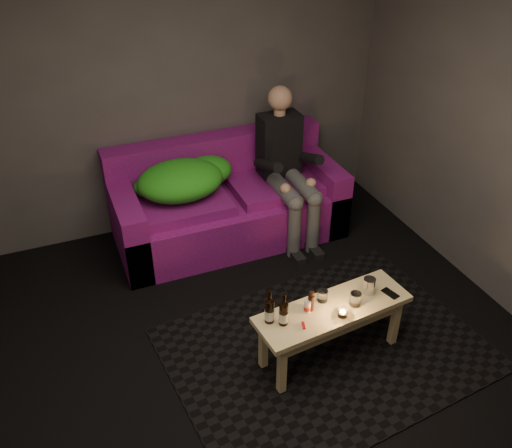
{
  "coord_description": "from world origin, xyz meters",
  "views": [
    {
      "loc": [
        -1.06,
        -2.28,
        2.92
      ],
      "look_at": [
        0.32,
        1.07,
        0.55
      ],
      "focal_mm": 38.0,
      "sensor_mm": 36.0,
      "label": 1
    }
  ],
  "objects_px": {
    "coffee_table": "(332,316)",
    "steel_cup": "(369,286)",
    "person": "(286,164)",
    "beer_bottle_b": "(284,313)",
    "beer_bottle_a": "(270,310)",
    "sofa": "(227,204)"
  },
  "relations": [
    {
      "from": "coffee_table",
      "to": "steel_cup",
      "type": "distance_m",
      "value": 0.33
    },
    {
      "from": "person",
      "to": "beer_bottle_b",
      "type": "xyz_separation_m",
      "value": [
        -0.76,
        -1.6,
        -0.17
      ]
    },
    {
      "from": "coffee_table",
      "to": "person",
      "type": "bearing_deg",
      "value": 76.58
    },
    {
      "from": "coffee_table",
      "to": "steel_cup",
      "type": "relative_size",
      "value": 9.64
    },
    {
      "from": "beer_bottle_a",
      "to": "beer_bottle_b",
      "type": "height_order",
      "value": "beer_bottle_a"
    },
    {
      "from": "steel_cup",
      "to": "beer_bottle_b",
      "type": "bearing_deg",
      "value": -175.05
    },
    {
      "from": "sofa",
      "to": "beer_bottle_b",
      "type": "xyz_separation_m",
      "value": [
        -0.24,
        -1.77,
        0.22
      ]
    },
    {
      "from": "coffee_table",
      "to": "beer_bottle_a",
      "type": "xyz_separation_m",
      "value": [
        -0.46,
        0.04,
        0.17
      ]
    },
    {
      "from": "person",
      "to": "coffee_table",
      "type": "xyz_separation_m",
      "value": [
        -0.38,
        -1.58,
        -0.34
      ]
    },
    {
      "from": "sofa",
      "to": "steel_cup",
      "type": "xyz_separation_m",
      "value": [
        0.44,
        -1.71,
        0.19
      ]
    },
    {
      "from": "sofa",
      "to": "coffee_table",
      "type": "bearing_deg",
      "value": -85.3
    },
    {
      "from": "beer_bottle_a",
      "to": "sofa",
      "type": "bearing_deg",
      "value": 79.68
    },
    {
      "from": "sofa",
      "to": "beer_bottle_b",
      "type": "bearing_deg",
      "value": -97.64
    },
    {
      "from": "person",
      "to": "beer_bottle_a",
      "type": "height_order",
      "value": "person"
    },
    {
      "from": "person",
      "to": "beer_bottle_a",
      "type": "bearing_deg",
      "value": -118.34
    },
    {
      "from": "steel_cup",
      "to": "beer_bottle_a",
      "type": "bearing_deg",
      "value": -179.59
    },
    {
      "from": "beer_bottle_a",
      "to": "steel_cup",
      "type": "height_order",
      "value": "beer_bottle_a"
    },
    {
      "from": "person",
      "to": "steel_cup",
      "type": "height_order",
      "value": "person"
    },
    {
      "from": "beer_bottle_a",
      "to": "beer_bottle_b",
      "type": "xyz_separation_m",
      "value": [
        0.07,
        -0.05,
        -0.0
      ]
    },
    {
      "from": "coffee_table",
      "to": "beer_bottle_b",
      "type": "height_order",
      "value": "beer_bottle_b"
    },
    {
      "from": "sofa",
      "to": "person",
      "type": "bearing_deg",
      "value": -17.84
    },
    {
      "from": "coffee_table",
      "to": "beer_bottle_b",
      "type": "relative_size",
      "value": 4.58
    }
  ]
}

